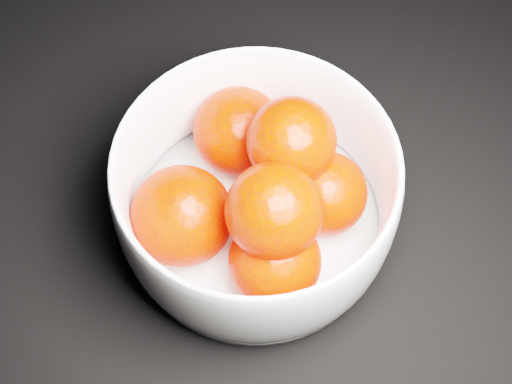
# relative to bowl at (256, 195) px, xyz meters

# --- Properties ---
(bowl) EXTENTS (0.24, 0.24, 0.12)m
(bowl) POSITION_rel_bowl_xyz_m (0.00, 0.00, 0.00)
(bowl) COLOR white
(bowl) RESTS_ON ground
(orange_pile) EXTENTS (0.19, 0.20, 0.13)m
(orange_pile) POSITION_rel_bowl_xyz_m (-0.00, -0.00, 0.01)
(orange_pile) COLOR #FF1900
(orange_pile) RESTS_ON bowl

